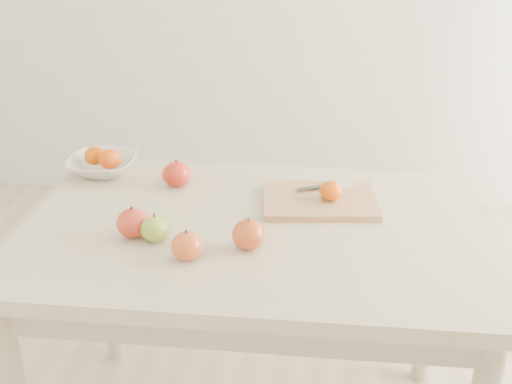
# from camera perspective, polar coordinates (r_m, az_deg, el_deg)

# --- Properties ---
(table) EXTENTS (1.20, 0.80, 0.75)m
(table) POSITION_cam_1_polar(r_m,az_deg,el_deg) (1.71, -0.18, -5.84)
(table) COLOR beige
(table) RESTS_ON ground
(cutting_board) EXTENTS (0.33, 0.26, 0.02)m
(cutting_board) POSITION_cam_1_polar(r_m,az_deg,el_deg) (1.78, 5.66, -0.75)
(cutting_board) COLOR tan
(cutting_board) RESTS_ON table
(board_tangerine) EXTENTS (0.06, 0.06, 0.05)m
(board_tangerine) POSITION_cam_1_polar(r_m,az_deg,el_deg) (1.75, 6.68, 0.13)
(board_tangerine) COLOR orange
(board_tangerine) RESTS_ON cutting_board
(fruit_bowl) EXTENTS (0.20, 0.20, 0.05)m
(fruit_bowl) POSITION_cam_1_polar(r_m,az_deg,el_deg) (2.02, -13.49, 2.36)
(fruit_bowl) COLOR white
(fruit_bowl) RESTS_ON table
(bowl_tangerine_near) EXTENTS (0.06, 0.06, 0.06)m
(bowl_tangerine_near) POSITION_cam_1_polar(r_m,az_deg,el_deg) (2.02, -14.14, 3.15)
(bowl_tangerine_near) COLOR #C94D07
(bowl_tangerine_near) RESTS_ON fruit_bowl
(bowl_tangerine_far) EXTENTS (0.07, 0.07, 0.06)m
(bowl_tangerine_far) POSITION_cam_1_polar(r_m,az_deg,el_deg) (1.98, -12.88, 2.87)
(bowl_tangerine_far) COLOR #DE5707
(bowl_tangerine_far) RESTS_ON fruit_bowl
(orange_peel_a) EXTENTS (0.07, 0.06, 0.01)m
(orange_peel_a) POSITION_cam_1_polar(r_m,az_deg,el_deg) (1.96, -7.46, 1.45)
(orange_peel_a) COLOR orange
(orange_peel_a) RESTS_ON table
(orange_peel_b) EXTENTS (0.05, 0.04, 0.01)m
(orange_peel_b) POSITION_cam_1_polar(r_m,az_deg,el_deg) (1.95, -7.15, 1.35)
(orange_peel_b) COLOR orange
(orange_peel_b) RESTS_ON table
(paring_knife) EXTENTS (0.16, 0.08, 0.01)m
(paring_knife) POSITION_cam_1_polar(r_m,az_deg,el_deg) (1.84, 7.18, 0.59)
(paring_knife) COLOR silver
(paring_knife) RESTS_ON cutting_board
(apple_green) EXTENTS (0.07, 0.07, 0.07)m
(apple_green) POSITION_cam_1_polar(r_m,az_deg,el_deg) (1.59, -8.97, -3.25)
(apple_green) COLOR #65971B
(apple_green) RESTS_ON table
(apple_red_b) EXTENTS (0.08, 0.08, 0.07)m
(apple_red_b) POSITION_cam_1_polar(r_m,az_deg,el_deg) (1.62, -10.89, -2.71)
(apple_red_b) COLOR maroon
(apple_red_b) RESTS_ON table
(apple_red_c) EXTENTS (0.07, 0.07, 0.07)m
(apple_red_c) POSITION_cam_1_polar(r_m,az_deg,el_deg) (1.51, -6.16, -4.78)
(apple_red_c) COLOR #A82116
(apple_red_c) RESTS_ON table
(apple_red_a) EXTENTS (0.08, 0.08, 0.07)m
(apple_red_a) POSITION_cam_1_polar(r_m,az_deg,el_deg) (1.88, -7.05, 1.60)
(apple_red_a) COLOR #9B040F
(apple_red_a) RESTS_ON table
(apple_red_e) EXTENTS (0.08, 0.08, 0.07)m
(apple_red_e) POSITION_cam_1_polar(r_m,az_deg,el_deg) (1.54, -0.67, -3.78)
(apple_red_e) COLOR maroon
(apple_red_e) RESTS_ON table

